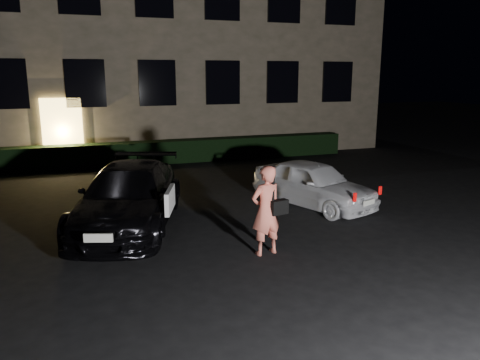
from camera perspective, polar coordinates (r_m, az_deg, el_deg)
name	(u,v)px	position (r m, az deg, el deg)	size (l,w,h in m)	color
ground	(270,266)	(8.46, 3.62, -10.46)	(80.00, 80.00, 0.00)	black
building	(139,13)	(22.49, -12.20, 19.33)	(20.00, 8.11, 12.00)	brown
hedge	(162,152)	(18.13, -9.49, 3.39)	(15.00, 0.70, 0.85)	black
sedan	(129,197)	(10.65, -13.38, -1.98)	(3.32, 5.06, 1.36)	black
hatch	(313,184)	(12.14, 8.90, -0.42)	(2.53, 3.74, 1.18)	white
man	(266,210)	(8.73, 3.23, -3.71)	(0.76, 0.52, 1.71)	#DE6C59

